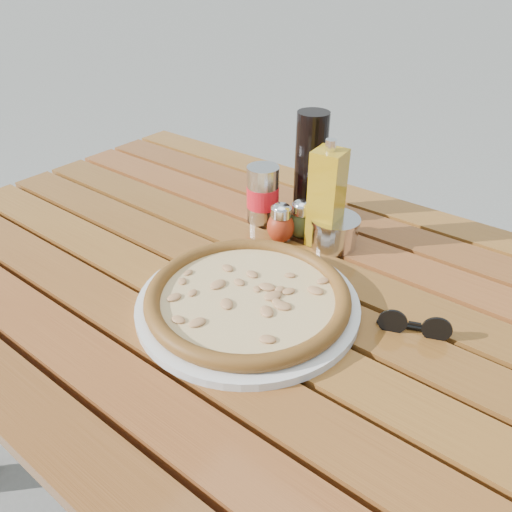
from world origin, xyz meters
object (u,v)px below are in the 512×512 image
Objects in this scene: oregano_shaker at (302,220)px; dark_bottle at (311,165)px; pizza at (248,296)px; olive_oil_cruet at (326,198)px; table at (249,308)px; pepper_shaker at (281,223)px; plate at (248,304)px; parmesan_tin at (334,231)px; sunglasses at (414,326)px; soda_can at (263,195)px.

dark_bottle is (-0.05, 0.10, 0.07)m from oregano_shaker.
oregano_shaker reaches higher than pizza.
olive_oil_cruet reaches higher than pizza.
pepper_shaker is at bearing 101.27° from table.
table is at bearing 127.43° from pizza.
plate is 0.26m from olive_oil_cruet.
oregano_shaker reaches higher than parmesan_tin.
plate is at bearing -178.44° from sunglasses.
pizza is at bearing -91.99° from parmesan_tin.
pepper_shaker is (-0.03, 0.13, 0.11)m from table.
sunglasses is at bearing -33.42° from parmesan_tin.
table is 11.67× the size of soda_can.
parmesan_tin is (0.11, -0.08, -0.08)m from dark_bottle.
pizza is at bearing 0.00° from plate.
pepper_shaker is 0.76× the size of sunglasses.
soda_can is (-0.16, 0.25, 0.04)m from pizza.
pizza is 0.22m from pepper_shaker.
soda_can is at bearing 174.98° from oregano_shaker.
dark_bottle is (-0.10, 0.34, 0.10)m from plate.
soda_can reaches higher than plate.
olive_oil_cruet is at bearing 31.96° from pepper_shaker.
oregano_shaker is at bearing 103.54° from plate.
pepper_shaker is 1.00× the size of oregano_shaker.
olive_oil_cruet is 0.30m from sunglasses.
parmesan_tin reaches higher than pizza.
olive_oil_cruet is (-0.01, 0.25, 0.07)m from pizza.
pizza reaches higher than table.
soda_can reaches higher than parmesan_tin.
soda_can is at bearing 122.76° from plate.
olive_oil_cruet reaches higher than parmesan_tin.
pizza is at bearing -68.18° from pepper_shaker.
pizza is at bearing -87.52° from olive_oil_cruet.
oregano_shaker is (-0.06, 0.24, 0.02)m from pizza.
table is 0.25m from soda_can.
pepper_shaker is (-0.08, 0.20, 0.02)m from pizza.
dark_bottle is at bearing 136.26° from olive_oil_cruet.
sunglasses reaches higher than pizza.
pepper_shaker is at bearing -150.99° from parmesan_tin.
plate is 3.36× the size of sunglasses.
oregano_shaker is at bearing 90.89° from table.
pepper_shaker is 0.10m from olive_oil_cruet.
table is at bearing -79.54° from dark_bottle.
oregano_shaker is at bearing -5.02° from soda_can.
pizza is 1.83× the size of dark_bottle.
oregano_shaker is 0.68× the size of soda_can.
soda_can is at bearing 137.67° from sunglasses.
sunglasses is at bearing -30.27° from olive_oil_cruet.
table is 6.67× the size of olive_oil_cruet.
pepper_shaker reaches higher than table.
sunglasses is (0.23, -0.15, -0.01)m from parmesan_tin.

